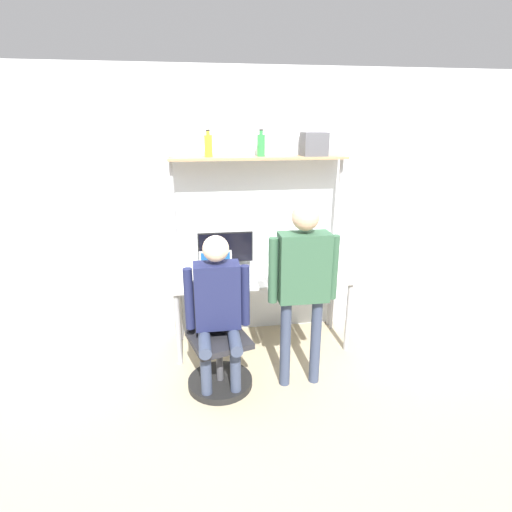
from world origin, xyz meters
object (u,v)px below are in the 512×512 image
(person_seated, at_px, (218,303))
(bottle_green, at_px, (261,145))
(laptop, at_px, (216,272))
(bottle_amber, at_px, (208,146))
(monitor, at_px, (226,250))
(person_standing, at_px, (303,274))
(office_chair, at_px, (218,354))
(cell_phone, at_px, (242,278))
(storage_box, at_px, (314,144))

(person_seated, bearing_deg, bottle_green, 59.97)
(laptop, height_order, bottle_amber, bottle_amber)
(person_seated, bearing_deg, bottle_amber, 89.94)
(monitor, distance_m, bottle_amber, 1.02)
(person_standing, xyz_separation_m, bottle_green, (-0.20, 0.90, 0.97))
(laptop, bearing_deg, person_seated, -92.13)
(office_chair, bearing_deg, person_standing, -8.23)
(person_seated, distance_m, bottle_amber, 1.46)
(cell_phone, height_order, office_chair, office_chair)
(monitor, xyz_separation_m, laptop, (-0.11, -0.25, -0.14))
(office_chair, bearing_deg, person_seated, -76.36)
(monitor, height_order, cell_phone, monitor)
(person_standing, bearing_deg, bottle_green, 102.60)
(person_seated, bearing_deg, laptop, 87.87)
(monitor, xyz_separation_m, office_chair, (-0.15, -0.80, -0.69))
(office_chair, distance_m, bottle_amber, 1.88)
(laptop, height_order, cell_phone, laptop)
(laptop, xyz_separation_m, storage_box, (0.98, 0.26, 1.16))
(bottle_amber, bearing_deg, cell_phone, -44.96)
(monitor, height_order, person_standing, person_standing)
(person_seated, bearing_deg, person_standing, -4.42)
(person_standing, relative_size, storage_box, 7.00)
(monitor, xyz_separation_m, person_standing, (0.56, -0.90, 0.04))
(monitor, bearing_deg, bottle_green, 0.48)
(monitor, relative_size, bottle_green, 2.22)
(laptop, height_order, office_chair, laptop)
(monitor, distance_m, person_standing, 1.06)
(laptop, relative_size, storage_box, 1.37)
(person_standing, bearing_deg, storage_box, 71.04)
(office_chair, distance_m, storage_box, 2.14)
(monitor, height_order, bottle_amber, bottle_amber)
(cell_phone, xyz_separation_m, office_chair, (-0.28, -0.54, -0.48))
(monitor, relative_size, person_standing, 0.34)
(laptop, relative_size, office_chair, 0.34)
(person_seated, xyz_separation_m, person_standing, (0.69, -0.05, 0.23))
(cell_phone, relative_size, person_standing, 0.09)
(person_seated, distance_m, bottle_green, 1.55)
(bottle_green, distance_m, bottle_amber, 0.49)
(cell_phone, distance_m, office_chair, 0.77)
(office_chair, height_order, bottle_amber, bottle_amber)
(person_seated, bearing_deg, office_chair, 103.64)
(person_standing, height_order, bottle_green, bottle_green)
(person_standing, bearing_deg, laptop, 135.99)
(laptop, distance_m, office_chair, 0.78)
(person_seated, bearing_deg, monitor, 80.97)
(monitor, xyz_separation_m, bottle_amber, (-0.13, 0.00, 1.01))
(person_seated, relative_size, storage_box, 5.88)
(monitor, relative_size, storage_box, 2.39)
(monitor, height_order, laptop, monitor)
(office_chair, bearing_deg, cell_phone, 62.65)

